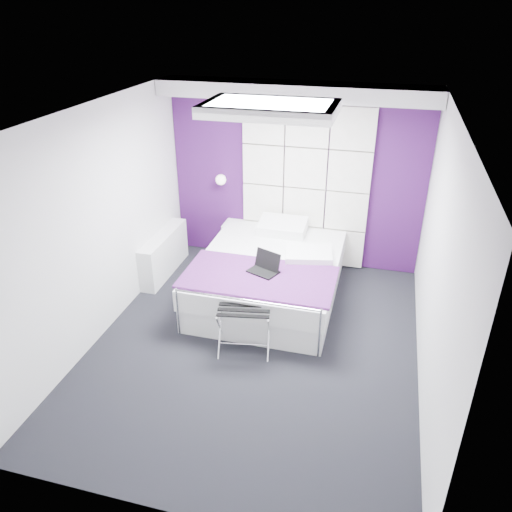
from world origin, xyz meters
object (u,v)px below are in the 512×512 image
(laptop, at_px, (264,266))
(nightstand, at_px, (239,225))
(radiator, at_px, (164,254))
(luggage_rack, at_px, (244,328))
(bed, at_px, (269,275))
(wall_lamp, at_px, (222,179))

(laptop, bearing_deg, nightstand, 140.63)
(radiator, distance_m, nightstand, 1.18)
(luggage_rack, bearing_deg, laptop, 77.17)
(bed, height_order, nightstand, bed)
(wall_lamp, relative_size, laptop, 0.44)
(wall_lamp, bearing_deg, luggage_rack, -66.18)
(luggage_rack, height_order, laptop, laptop)
(wall_lamp, height_order, bed, wall_lamp)
(wall_lamp, height_order, radiator, wall_lamp)
(nightstand, xyz_separation_m, luggage_rack, (0.69, -2.12, -0.26))
(nightstand, height_order, laptop, laptop)
(luggage_rack, relative_size, laptop, 1.65)
(wall_lamp, relative_size, luggage_rack, 0.26)
(radiator, relative_size, nightstand, 2.70)
(bed, bearing_deg, radiator, 171.33)
(radiator, bearing_deg, luggage_rack, -41.32)
(nightstand, distance_m, laptop, 1.56)
(luggage_rack, distance_m, laptop, 0.85)
(radiator, distance_m, luggage_rack, 2.12)
(laptop, bearing_deg, wall_lamp, 147.73)
(bed, distance_m, laptop, 0.54)
(bed, relative_size, nightstand, 4.91)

